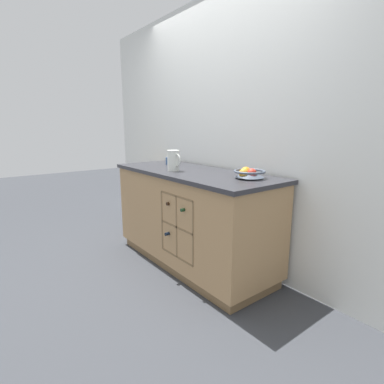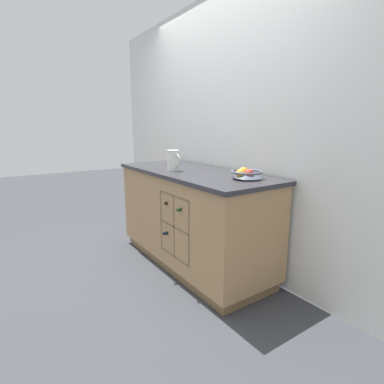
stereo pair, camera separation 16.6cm
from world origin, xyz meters
The scene contains 6 objects.
ground_plane centered at (0.00, 0.00, 0.00)m, with size 14.00×14.00×0.00m, color #383A3F.
back_wall centered at (0.00, 0.40, 1.27)m, with size 4.40×0.06×2.55m, color silver.
kitchen_island centered at (0.00, 0.00, 0.47)m, with size 1.77×0.72×0.92m.
fruit_bowl centered at (0.60, 0.10, 0.96)m, with size 0.25×0.25×0.09m.
white_pitcher centered at (-0.10, -0.14, 1.02)m, with size 0.17×0.11×0.19m.
ceramic_mug centered at (-0.51, 0.09, 0.96)m, with size 0.12×0.08×0.08m.
Camera 1 is at (2.17, -1.67, 1.32)m, focal length 28.00 mm.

